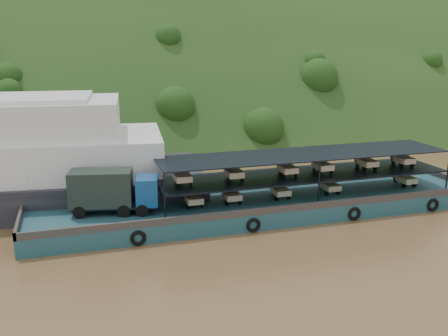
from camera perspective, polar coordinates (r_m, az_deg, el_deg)
name	(u,v)px	position (r m, az deg, el deg)	size (l,w,h in m)	color
ground	(260,216)	(38.51, 4.19, -5.45)	(160.00, 160.00, 0.00)	brown
hillside	(169,135)	(72.15, -6.29, 3.79)	(140.00, 28.00, 28.00)	#183312
cargo_barge	(254,201)	(38.40, 3.44, -3.81)	(35.00, 7.18, 4.54)	#16464E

